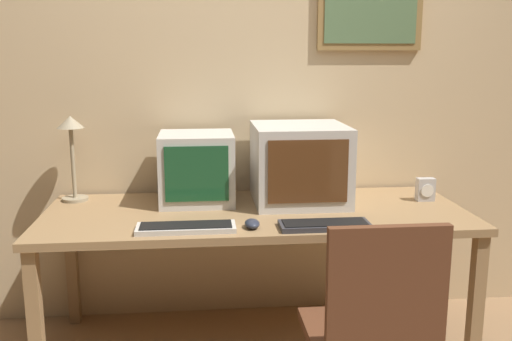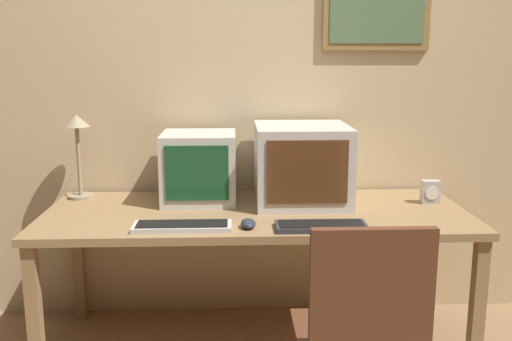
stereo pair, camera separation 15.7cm
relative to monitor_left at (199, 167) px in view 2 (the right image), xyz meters
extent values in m
cube|color=#D1B284|center=(0.28, 0.26, 0.43)|extent=(8.00, 0.05, 2.60)
cube|color=olive|center=(0.92, 0.22, 0.83)|extent=(0.56, 0.02, 0.51)
cube|color=#56754C|center=(0.92, 0.20, 0.83)|extent=(0.49, 0.01, 0.44)
cube|color=#99754C|center=(0.28, -0.19, -0.19)|extent=(2.00, 0.80, 0.04)
cube|color=#99754C|center=(-0.67, -0.54, -0.54)|extent=(0.06, 0.06, 0.66)
cube|color=#99754C|center=(1.23, -0.54, -0.54)|extent=(0.06, 0.06, 0.66)
cube|color=#99754C|center=(-0.67, 0.16, -0.54)|extent=(0.06, 0.06, 0.66)
cube|color=#99754C|center=(1.23, 0.16, -0.54)|extent=(0.06, 0.06, 0.66)
cube|color=beige|center=(0.00, 0.00, 0.00)|extent=(0.36, 0.35, 0.35)
cube|color=#194C28|center=(0.00, -0.18, 0.01)|extent=(0.30, 0.01, 0.26)
cube|color=beige|center=(0.51, -0.04, 0.02)|extent=(0.46, 0.46, 0.39)
cube|color=#563319|center=(0.51, -0.27, 0.03)|extent=(0.37, 0.01, 0.29)
cube|color=beige|center=(-0.05, -0.47, -0.16)|extent=(0.42, 0.14, 0.02)
cube|color=black|center=(-0.05, -0.47, -0.15)|extent=(0.39, 0.11, 0.00)
cube|color=#333338|center=(0.54, -0.49, -0.16)|extent=(0.39, 0.14, 0.02)
cube|color=black|center=(0.54, -0.49, -0.15)|extent=(0.36, 0.12, 0.00)
ellipsoid|color=#282D3D|center=(0.23, -0.46, -0.15)|extent=(0.06, 0.10, 0.04)
cube|color=#B7B2AD|center=(1.15, -0.09, -0.12)|extent=(0.09, 0.05, 0.12)
cylinder|color=white|center=(1.15, -0.12, -0.12)|extent=(0.06, 0.00, 0.06)
cylinder|color=tan|center=(-0.62, 0.09, -0.17)|extent=(0.13, 0.13, 0.02)
cylinder|color=tan|center=(-0.62, 0.09, 0.02)|extent=(0.02, 0.02, 0.36)
cone|color=tan|center=(-0.62, 0.09, 0.23)|extent=(0.13, 0.13, 0.06)
cube|color=brown|center=(0.61, -0.93, -0.45)|extent=(0.43, 0.43, 0.04)
cube|color=brown|center=(0.61, -1.13, -0.20)|extent=(0.40, 0.04, 0.46)
camera|label=1|loc=(0.02, -2.80, 0.56)|focal=40.00mm
camera|label=2|loc=(0.17, -2.81, 0.56)|focal=40.00mm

